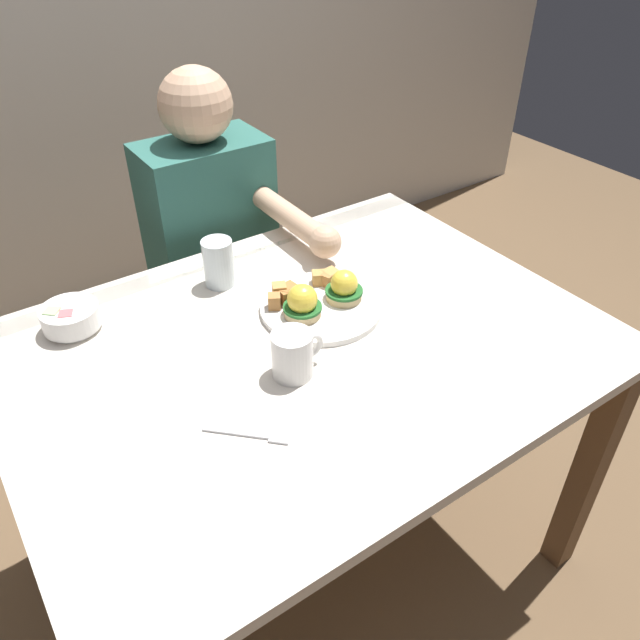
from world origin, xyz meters
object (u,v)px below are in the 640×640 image
coffee_mug (293,353)px  diner_person (218,246)px  dining_table (306,380)px  water_glass_near (219,265)px  eggs_benedict_plate (319,301)px  fork (252,434)px  fruit_bowl (70,317)px

coffee_mug → diner_person: diner_person is taller
dining_table → diner_person: diner_person is taller
water_glass_near → diner_person: size_ratio=0.10×
eggs_benedict_plate → fork: eggs_benedict_plate is taller
fruit_bowl → water_glass_near: water_glass_near is taller
dining_table → coffee_mug: coffee_mug is taller
dining_table → eggs_benedict_plate: 0.17m
dining_table → fruit_bowl: (-0.38, 0.32, 0.14)m
dining_table → fruit_bowl: size_ratio=10.00×
dining_table → diner_person: bearing=81.2°
eggs_benedict_plate → fruit_bowl: eggs_benedict_plate is taller
fork → fruit_bowl: bearing=108.7°
fruit_bowl → water_glass_near: 0.34m
eggs_benedict_plate → coffee_mug: (-0.16, -0.15, 0.03)m
dining_table → eggs_benedict_plate: bearing=41.8°
water_glass_near → dining_table: bearing=-81.5°
eggs_benedict_plate → coffee_mug: bearing=-137.5°
fruit_bowl → diner_person: bearing=31.0°
eggs_benedict_plate → fruit_bowl: (-0.47, 0.24, 0.01)m
eggs_benedict_plate → diner_person: (0.01, 0.52, -0.11)m
fork → diner_person: size_ratio=0.11×
dining_table → water_glass_near: water_glass_near is taller
fruit_bowl → diner_person: diner_person is taller
fruit_bowl → diner_person: 0.57m
water_glass_near → eggs_benedict_plate: bearing=-59.1°
diner_person → fruit_bowl: bearing=-149.0°
fork → diner_person: diner_person is taller
fruit_bowl → fork: fruit_bowl is taller
fruit_bowl → coffee_mug: (0.31, -0.38, 0.02)m
fruit_bowl → coffee_mug: size_ratio=1.08×
fruit_bowl → diner_person: (0.48, 0.29, -0.12)m
coffee_mug → fork: (-0.15, -0.10, -0.05)m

